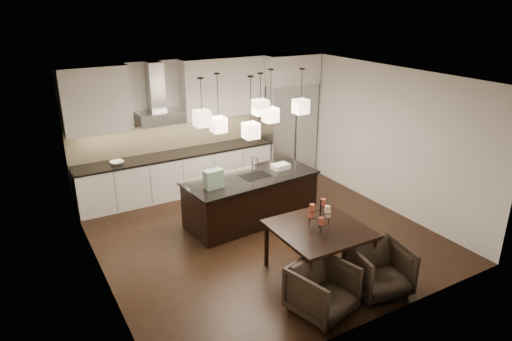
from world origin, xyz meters
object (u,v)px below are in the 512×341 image
island_body (251,200)px  refrigerator (287,129)px  dining_table (318,251)px  armchair_left (322,290)px  armchair_right (379,269)px

island_body → refrigerator: bearing=37.3°
refrigerator → dining_table: (-1.99, -3.88, -0.68)m
island_body → armchair_left: bearing=-105.1°
island_body → armchair_right: island_body is taller
dining_table → island_body: bearing=91.0°
refrigerator → dining_table: 4.41m
island_body → armchair_left: size_ratio=3.13×
dining_table → armchair_left: bearing=-123.1°
dining_table → armchair_right: size_ratio=1.64×
dining_table → armchair_right: bearing=-58.0°
island_body → armchair_left: (-0.51, -2.84, -0.07)m
armchair_left → armchair_right: armchair_right is taller
armchair_right → dining_table: bearing=132.1°
refrigerator → island_body: refrigerator is taller
refrigerator → dining_table: size_ratio=1.65×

